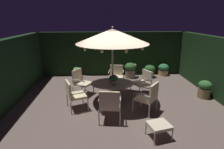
{
  "coord_description": "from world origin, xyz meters",
  "views": [
    {
      "loc": [
        -0.58,
        -5.71,
        2.89
      ],
      "look_at": [
        -0.2,
        0.38,
        0.94
      ],
      "focal_mm": 28.3,
      "sensor_mm": 36.0,
      "label": 1
    }
  ],
  "objects_px": {
    "patio_chair_east": "(116,75)",
    "potted_plant_front_corner": "(130,70)",
    "patio_chair_northeast": "(143,81)",
    "patio_chair_southwest": "(110,104)",
    "patio_dining_table": "(112,87)",
    "potted_plant_right_near": "(150,71)",
    "patio_umbrella": "(112,36)",
    "patio_chair_south": "(74,93)",
    "centerpiece_planter": "(113,79)",
    "patio_chair_southeast": "(81,81)",
    "potted_plant_back_left": "(163,69)",
    "potted_plant_left_far": "(77,72)",
    "ottoman_footrest": "(159,126)",
    "potted_plant_back_right": "(204,89)",
    "patio_chair_north": "(149,96)"
  },
  "relations": [
    {
      "from": "potted_plant_left_far",
      "to": "centerpiece_planter",
      "type": "bearing_deg",
      "value": -61.21
    },
    {
      "from": "patio_chair_southeast",
      "to": "potted_plant_back_right",
      "type": "relative_size",
      "value": 1.47
    },
    {
      "from": "centerpiece_planter",
      "to": "patio_chair_southeast",
      "type": "xyz_separation_m",
      "value": [
        -1.22,
        0.94,
        -0.36
      ]
    },
    {
      "from": "patio_chair_south",
      "to": "potted_plant_left_far",
      "type": "height_order",
      "value": "patio_chair_south"
    },
    {
      "from": "patio_dining_table",
      "to": "patio_chair_southwest",
      "type": "bearing_deg",
      "value": -96.78
    },
    {
      "from": "patio_umbrella",
      "to": "potted_plant_left_far",
      "type": "xyz_separation_m",
      "value": [
        -1.61,
        2.76,
        -2.04
      ]
    },
    {
      "from": "patio_chair_northeast",
      "to": "patio_chair_southwest",
      "type": "xyz_separation_m",
      "value": [
        -1.43,
        -1.98,
        0.06
      ]
    },
    {
      "from": "patio_chair_north",
      "to": "potted_plant_back_right",
      "type": "xyz_separation_m",
      "value": [
        2.41,
        0.99,
        -0.22
      ]
    },
    {
      "from": "patio_chair_northeast",
      "to": "patio_chair_southwest",
      "type": "distance_m",
      "value": 2.44
    },
    {
      "from": "patio_chair_southeast",
      "to": "ottoman_footrest",
      "type": "distance_m",
      "value": 3.63
    },
    {
      "from": "ottoman_footrest",
      "to": "potted_plant_back_right",
      "type": "xyz_separation_m",
      "value": [
        2.47,
        2.24,
        0.01
      ]
    },
    {
      "from": "patio_chair_south",
      "to": "potted_plant_back_left",
      "type": "height_order",
      "value": "patio_chair_south"
    },
    {
      "from": "patio_chair_east",
      "to": "patio_dining_table",
      "type": "bearing_deg",
      "value": -100.35
    },
    {
      "from": "potted_plant_back_left",
      "to": "patio_chair_northeast",
      "type": "bearing_deg",
      "value": -124.9
    },
    {
      "from": "patio_chair_southwest",
      "to": "ottoman_footrest",
      "type": "bearing_deg",
      "value": -32.44
    },
    {
      "from": "potted_plant_back_left",
      "to": "patio_dining_table",
      "type": "bearing_deg",
      "value": -134.57
    },
    {
      "from": "patio_chair_southeast",
      "to": "potted_plant_left_far",
      "type": "xyz_separation_m",
      "value": [
        -0.41,
        2.03,
        -0.27
      ]
    },
    {
      "from": "patio_umbrella",
      "to": "patio_chair_northeast",
      "type": "bearing_deg",
      "value": 25.12
    },
    {
      "from": "potted_plant_left_far",
      "to": "patio_umbrella",
      "type": "bearing_deg",
      "value": -59.72
    },
    {
      "from": "patio_chair_east",
      "to": "potted_plant_back_left",
      "type": "distance_m",
      "value": 3.1
    },
    {
      "from": "patio_chair_east",
      "to": "patio_chair_southwest",
      "type": "bearing_deg",
      "value": -98.57
    },
    {
      "from": "patio_chair_southeast",
      "to": "potted_plant_front_corner",
      "type": "bearing_deg",
      "value": 40.48
    },
    {
      "from": "potted_plant_right_near",
      "to": "centerpiece_planter",
      "type": "bearing_deg",
      "value": -125.83
    },
    {
      "from": "patio_chair_northeast",
      "to": "patio_chair_south",
      "type": "bearing_deg",
      "value": -156.86
    },
    {
      "from": "patio_chair_north",
      "to": "patio_chair_south",
      "type": "distance_m",
      "value": 2.41
    },
    {
      "from": "patio_chair_northeast",
      "to": "potted_plant_back_right",
      "type": "bearing_deg",
      "value": -12.52
    },
    {
      "from": "patio_dining_table",
      "to": "patio_chair_southeast",
      "type": "distance_m",
      "value": 1.4
    },
    {
      "from": "patio_dining_table",
      "to": "patio_chair_northeast",
      "type": "xyz_separation_m",
      "value": [
        1.26,
        0.59,
        -0.02
      ]
    },
    {
      "from": "patio_dining_table",
      "to": "patio_chair_southeast",
      "type": "height_order",
      "value": "patio_chair_southeast"
    },
    {
      "from": "potted_plant_back_left",
      "to": "patio_chair_southwest",
      "type": "bearing_deg",
      "value": -125.3
    },
    {
      "from": "centerpiece_planter",
      "to": "potted_plant_front_corner",
      "type": "bearing_deg",
      "value": 69.69
    },
    {
      "from": "patio_chair_east",
      "to": "potted_plant_front_corner",
      "type": "distance_m",
      "value": 1.56
    },
    {
      "from": "patio_chair_southeast",
      "to": "potted_plant_back_left",
      "type": "bearing_deg",
      "value": 28.47
    },
    {
      "from": "patio_chair_east",
      "to": "potted_plant_front_corner",
      "type": "height_order",
      "value": "patio_chair_east"
    },
    {
      "from": "patio_chair_south",
      "to": "potted_plant_back_right",
      "type": "bearing_deg",
      "value": 7.11
    },
    {
      "from": "potted_plant_back_right",
      "to": "potted_plant_left_far",
      "type": "xyz_separation_m",
      "value": [
        -5.1,
        2.66,
        -0.06
      ]
    },
    {
      "from": "patio_chair_northeast",
      "to": "patio_umbrella",
      "type": "bearing_deg",
      "value": -154.88
    },
    {
      "from": "patio_umbrella",
      "to": "patio_chair_east",
      "type": "xyz_separation_m",
      "value": [
        0.25,
        1.37,
        -1.78
      ]
    },
    {
      "from": "patio_chair_east",
      "to": "potted_plant_front_corner",
      "type": "bearing_deg",
      "value": 57.28
    },
    {
      "from": "patio_chair_southwest",
      "to": "potted_plant_right_near",
      "type": "height_order",
      "value": "patio_chair_southwest"
    },
    {
      "from": "patio_umbrella",
      "to": "patio_chair_north",
      "type": "height_order",
      "value": "patio_umbrella"
    },
    {
      "from": "centerpiece_planter",
      "to": "ottoman_footrest",
      "type": "bearing_deg",
      "value": -62.53
    },
    {
      "from": "patio_chair_south",
      "to": "potted_plant_back_left",
      "type": "bearing_deg",
      "value": 39.4
    },
    {
      "from": "patio_chair_northeast",
      "to": "potted_plant_back_right",
      "type": "relative_size",
      "value": 1.39
    },
    {
      "from": "patio_chair_southwest",
      "to": "potted_plant_left_far",
      "type": "xyz_separation_m",
      "value": [
        -1.45,
        4.15,
        -0.31
      ]
    },
    {
      "from": "potted_plant_front_corner",
      "to": "potted_plant_back_right",
      "type": "bearing_deg",
      "value": -47.04
    },
    {
      "from": "patio_dining_table",
      "to": "patio_chair_northeast",
      "type": "distance_m",
      "value": 1.39
    },
    {
      "from": "patio_chair_south",
      "to": "potted_plant_front_corner",
      "type": "bearing_deg",
      "value": 53.1
    },
    {
      "from": "patio_chair_northeast",
      "to": "potted_plant_right_near",
      "type": "distance_m",
      "value": 2.22
    },
    {
      "from": "potted_plant_right_near",
      "to": "patio_umbrella",
      "type": "bearing_deg",
      "value": -128.21
    }
  ]
}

